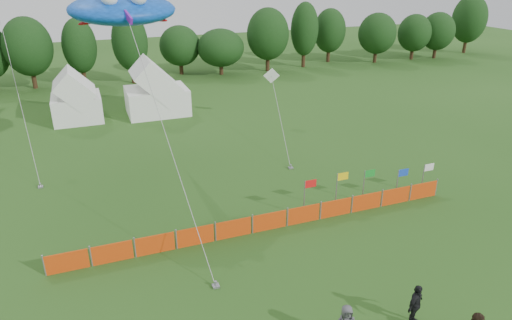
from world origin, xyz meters
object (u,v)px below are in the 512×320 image
object	(u,v)px
tent_right	(157,93)
spectator_d	(415,305)
stingray_kite	(123,9)
tent_left	(76,100)
barrier_fence	(269,221)

from	to	relation	value
tent_right	spectator_d	xyz separation A→B (m)	(4.62, -31.08, -1.10)
tent_right	stingray_kite	world-z (taller)	stingray_kite
spectator_d	tent_right	bearing A→B (deg)	72.98
tent_left	tent_right	bearing A→B (deg)	-4.14
tent_right	barrier_fence	world-z (taller)	tent_right
barrier_fence	tent_right	bearing A→B (deg)	94.99
tent_left	tent_right	world-z (taller)	tent_right
tent_left	stingray_kite	bearing A→B (deg)	-76.28
spectator_d	stingray_kite	distance (m)	21.29
barrier_fence	stingray_kite	xyz separation A→B (m)	(-5.47, 8.72, 10.15)
tent_left	tent_right	xyz separation A→B (m)	(7.03, -0.51, 0.12)
tent_right	barrier_fence	xyz separation A→B (m)	(1.98, -22.70, -1.50)
tent_left	spectator_d	bearing A→B (deg)	-69.75
tent_right	stingray_kite	size ratio (longest dim) A/B	0.28
tent_right	spectator_d	distance (m)	31.44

